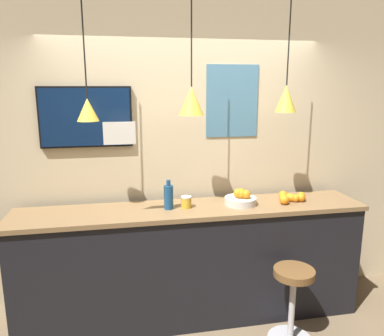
{
  "coord_description": "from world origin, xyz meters",
  "views": [
    {
      "loc": [
        -0.59,
        -2.41,
        2.09
      ],
      "look_at": [
        0.0,
        0.63,
        1.41
      ],
      "focal_mm": 35.0,
      "sensor_mm": 36.0,
      "label": 1
    }
  ],
  "objects_px": {
    "bar_stool": "(293,294)",
    "fruit_bowl": "(241,199)",
    "spread_jar": "(186,202)",
    "juice_bottle": "(169,197)",
    "mounted_tv": "(86,117)"
  },
  "relations": [
    {
      "from": "juice_bottle",
      "to": "spread_jar",
      "type": "bearing_deg",
      "value": 0.0
    },
    {
      "from": "spread_jar",
      "to": "bar_stool",
      "type": "bearing_deg",
      "value": -31.99
    },
    {
      "from": "juice_bottle",
      "to": "mounted_tv",
      "type": "distance_m",
      "value": 0.99
    },
    {
      "from": "bar_stool",
      "to": "spread_jar",
      "type": "xyz_separation_m",
      "value": [
        -0.79,
        0.49,
        0.68
      ]
    },
    {
      "from": "bar_stool",
      "to": "spread_jar",
      "type": "height_order",
      "value": "spread_jar"
    },
    {
      "from": "fruit_bowl",
      "to": "juice_bottle",
      "type": "distance_m",
      "value": 0.65
    },
    {
      "from": "spread_jar",
      "to": "juice_bottle",
      "type": "bearing_deg",
      "value": -180.0
    },
    {
      "from": "bar_stool",
      "to": "fruit_bowl",
      "type": "height_order",
      "value": "fruit_bowl"
    },
    {
      "from": "bar_stool",
      "to": "spread_jar",
      "type": "bearing_deg",
      "value": 148.01
    },
    {
      "from": "bar_stool",
      "to": "mounted_tv",
      "type": "distance_m",
      "value": 2.29
    },
    {
      "from": "bar_stool",
      "to": "mounted_tv",
      "type": "xyz_separation_m",
      "value": [
        -1.61,
        0.82,
        1.39
      ]
    },
    {
      "from": "bar_stool",
      "to": "juice_bottle",
      "type": "relative_size",
      "value": 2.54
    },
    {
      "from": "spread_jar",
      "to": "mounted_tv",
      "type": "xyz_separation_m",
      "value": [
        -0.82,
        0.33,
        0.72
      ]
    },
    {
      "from": "fruit_bowl",
      "to": "spread_jar",
      "type": "xyz_separation_m",
      "value": [
        -0.49,
        0.0,
        -0.0
      ]
    },
    {
      "from": "bar_stool",
      "to": "juice_bottle",
      "type": "height_order",
      "value": "juice_bottle"
    }
  ]
}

